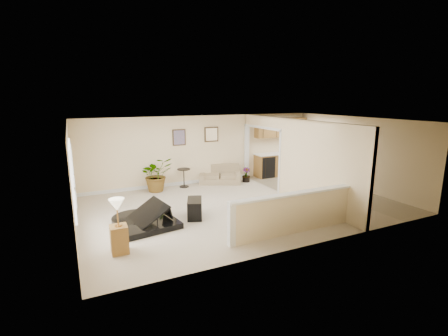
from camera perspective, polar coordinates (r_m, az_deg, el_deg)
name	(u,v)px	position (r m, az deg, el deg)	size (l,w,h in m)	color
floor	(242,205)	(9.74, 3.15, -6.52)	(9.00, 9.00, 0.00)	beige
back_wall	(204,149)	(12.09, -3.57, 3.28)	(9.00, 0.04, 2.50)	beige
front_wall	(311,190)	(7.00, 15.05, -3.77)	(9.00, 0.04, 2.50)	beige
left_wall	(72,181)	(8.31, -25.19, -2.03)	(0.04, 6.00, 2.50)	beige
right_wall	(356,153)	(12.19, 22.18, 2.47)	(0.04, 6.00, 2.50)	beige
ceiling	(243,121)	(9.25, 3.33, 8.31)	(9.00, 6.00, 0.04)	silver
kitchen_vinyl	(324,192)	(11.52, 17.10, -4.06)	(2.70, 6.00, 0.01)	#9A8768
interior_partition	(288,159)	(10.59, 11.17, 1.61)	(0.18, 5.99, 2.50)	beige
pony_half_wall	(292,212)	(7.79, 11.84, -7.63)	(3.42, 0.22, 1.00)	beige
left_window	(72,177)	(7.78, -25.17, -1.42)	(0.05, 2.15, 1.45)	white
wall_art_left	(179,137)	(11.68, -7.90, 5.35)	(0.48, 0.04, 0.58)	#3B2A15
wall_mirror	(211,134)	(12.11, -2.23, 5.93)	(0.55, 0.04, 0.55)	#3B2A15
kitchen_cabinets	(279,154)	(13.43, 9.64, 2.39)	(2.36, 0.65, 2.33)	olive
piano	(144,205)	(8.30, -13.81, -6.28)	(1.76, 1.80, 1.30)	black
piano_bench	(195,208)	(8.74, -5.17, -7.08)	(0.37, 0.74, 0.49)	black
loveseat	(219,174)	(12.19, -0.83, -1.04)	(1.85, 1.44, 0.87)	tan
accent_table	(184,175)	(11.62, -7.07, -1.29)	(0.46, 0.46, 0.67)	black
palm_plant	(157,175)	(11.24, -11.78, -1.15)	(1.14, 1.01, 1.17)	black
small_plant	(246,176)	(12.32, 3.91, -1.38)	(0.39, 0.39, 0.55)	black
lamp_stand	(119,230)	(7.06, -18.04, -10.36)	(0.35, 0.35, 1.16)	olive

